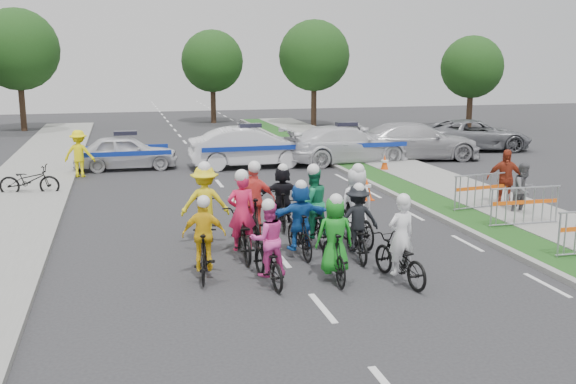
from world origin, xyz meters
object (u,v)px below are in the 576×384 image
object	(u,v)px
civilian_sedan	(417,141)
rider_4	(357,229)
police_car_2	(346,145)
cone_1	(385,164)
rider_2	(268,252)
spectator_2	(505,179)
rider_10	(205,214)
police_car_1	(250,147)
parked_bike	(29,180)
tree_2	(472,67)
cone_0	(367,189)
rider_7	(356,213)
rider_1	(334,247)
rider_9	(254,211)
tree_3	(18,50)
spectator_1	(524,189)
rider_0	(400,253)
rider_5	(300,224)
barrier_1	(524,208)
barrier_2	(483,193)
tree_1	(314,56)
civilian_suv	(475,135)
marshal_hiviz	(79,154)
tree_4	(212,61)
rider_3	(204,246)
rider_8	(312,215)
rider_6	(242,228)
rider_11	(282,201)

from	to	relation	value
civilian_sedan	rider_4	bearing A→B (deg)	158.02
police_car_2	cone_1	bearing A→B (deg)	-170.72
rider_2	spectator_2	world-z (taller)	spectator_2
rider_10	police_car_1	bearing A→B (deg)	-99.58
parked_bike	tree_2	distance (m)	28.40
cone_0	cone_1	size ratio (longest dim) A/B	1.00
rider_7	parked_bike	xyz separation A→B (m)	(-8.20, 7.95, -0.27)
rider_1	rider_2	xyz separation A→B (m)	(-1.31, 0.15, -0.05)
rider_9	tree_3	bearing A→B (deg)	-67.32
rider_10	spectator_1	size ratio (longest dim) A/B	1.36
cone_0	parked_bike	bearing A→B (deg)	161.85
rider_0	rider_5	size ratio (longest dim) A/B	1.06
rider_9	barrier_1	distance (m)	7.04
barrier_2	tree_1	world-z (taller)	tree_1
police_car_2	tree_3	bearing A→B (deg)	36.19
civilian_suv	marshal_hiviz	size ratio (longest dim) A/B	3.01
rider_5	civilian_sedan	world-z (taller)	rider_5
rider_10	spectator_2	xyz separation A→B (m)	(9.00, 1.60, 0.10)
rider_7	marshal_hiviz	bearing A→B (deg)	-64.53
tree_4	police_car_2	bearing A→B (deg)	-81.21
tree_3	spectator_2	bearing A→B (deg)	-57.55
rider_3	barrier_1	world-z (taller)	rider_3
rider_3	cone_1	world-z (taller)	rider_3
civilian_suv	parked_bike	distance (m)	20.36
rider_7	spectator_1	size ratio (longest dim) A/B	1.30
rider_8	marshal_hiviz	xyz separation A→B (m)	(-5.81, 10.74, 0.16)
rider_9	civilian_suv	xyz separation A→B (m)	(13.60, 12.94, -0.03)
tree_2	barrier_2	bearing A→B (deg)	-119.25
rider_6	barrier_2	world-z (taller)	rider_6
rider_9	civilian_suv	distance (m)	18.77
rider_3	rider_9	size ratio (longest dim) A/B	0.86
rider_10	rider_8	bearing A→B (deg)	175.71
marshal_hiviz	parked_bike	bearing A→B (deg)	80.34
rider_2	spectator_1	size ratio (longest dim) A/B	1.14
rider_6	parked_bike	world-z (taller)	rider_6
rider_10	rider_11	bearing A→B (deg)	-146.07
parked_bike	tree_1	xyz separation A→B (m)	(15.23, 18.45, 4.04)
civilian_sedan	spectator_1	world-z (taller)	civilian_sedan
rider_9	rider_6	bearing A→B (deg)	70.21
rider_11	rider_5	bearing A→B (deg)	93.76
rider_3	marshal_hiviz	bearing A→B (deg)	-66.11
barrier_1	tree_3	size ratio (longest dim) A/B	0.27
civilian_suv	spectator_1	distance (m)	13.56
rider_3	rider_5	bearing A→B (deg)	-147.22
rider_5	rider_2	bearing A→B (deg)	52.01
marshal_hiviz	rider_9	bearing A→B (deg)	128.47
tree_2	rider_6	bearing A→B (deg)	-129.68
rider_8	rider_10	xyz separation A→B (m)	(-2.46, 0.50, 0.06)
rider_3	rider_1	bearing A→B (deg)	172.88
police_car_1	parked_bike	bearing A→B (deg)	115.32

